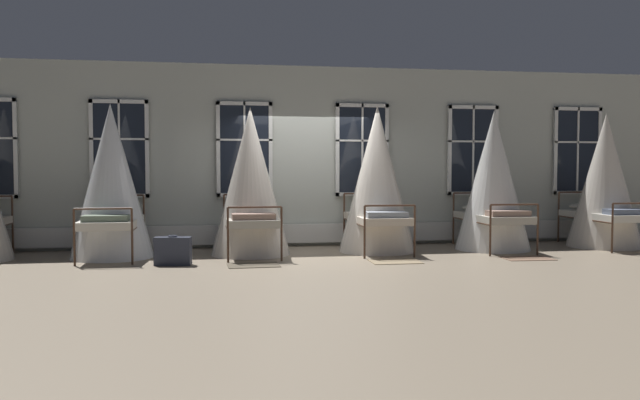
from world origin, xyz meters
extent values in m
plane|color=gray|center=(0.00, 0.00, 0.00)|extent=(32.19, 32.19, 0.00)
cube|color=#B2B7AD|center=(0.00, 1.23, 1.74)|extent=(17.09, 0.10, 3.47)
cube|color=silver|center=(-5.22, 1.12, 1.86)|extent=(0.07, 0.06, 1.80)
cube|color=black|center=(-3.43, 1.12, 1.86)|extent=(1.06, 0.02, 1.80)
cube|color=silver|center=(-3.43, 1.12, 1.00)|extent=(1.06, 0.06, 0.07)
cube|color=silver|center=(-3.43, 1.12, 2.73)|extent=(1.06, 0.06, 0.07)
cube|color=silver|center=(-3.92, 1.12, 1.86)|extent=(0.07, 0.06, 1.80)
cube|color=silver|center=(-2.93, 1.12, 1.86)|extent=(0.07, 0.06, 1.80)
cube|color=silver|center=(-3.43, 1.12, 1.86)|extent=(0.04, 0.06, 1.80)
cube|color=silver|center=(-3.43, 1.12, 2.04)|extent=(1.06, 0.06, 0.04)
cube|color=black|center=(-1.14, 1.12, 1.86)|extent=(1.06, 0.02, 1.80)
cube|color=silver|center=(-1.14, 1.12, 1.00)|extent=(1.06, 0.06, 0.07)
cube|color=silver|center=(-1.14, 1.12, 2.73)|extent=(1.06, 0.06, 0.07)
cube|color=silver|center=(-1.64, 1.12, 1.86)|extent=(0.07, 0.06, 1.80)
cube|color=silver|center=(-0.65, 1.12, 1.86)|extent=(0.07, 0.06, 1.80)
cube|color=silver|center=(-1.14, 1.12, 1.86)|extent=(0.04, 0.06, 1.80)
cube|color=silver|center=(-1.14, 1.12, 2.04)|extent=(1.06, 0.06, 0.04)
cube|color=black|center=(1.14, 1.12, 1.86)|extent=(1.06, 0.02, 1.80)
cube|color=silver|center=(1.14, 1.12, 1.00)|extent=(1.06, 0.06, 0.07)
cube|color=silver|center=(1.14, 1.12, 2.73)|extent=(1.06, 0.06, 0.07)
cube|color=silver|center=(0.65, 1.12, 1.86)|extent=(0.07, 0.06, 1.80)
cube|color=silver|center=(1.64, 1.12, 1.86)|extent=(0.07, 0.06, 1.80)
cube|color=silver|center=(1.14, 1.12, 1.86)|extent=(0.04, 0.06, 1.80)
cube|color=silver|center=(1.14, 1.12, 2.04)|extent=(1.06, 0.06, 0.04)
cube|color=black|center=(3.43, 1.12, 1.86)|extent=(1.06, 0.02, 1.80)
cube|color=silver|center=(3.43, 1.12, 1.00)|extent=(1.06, 0.06, 0.07)
cube|color=silver|center=(3.43, 1.12, 2.73)|extent=(1.06, 0.06, 0.07)
cube|color=silver|center=(2.93, 1.12, 1.86)|extent=(0.07, 0.06, 1.80)
cube|color=silver|center=(3.92, 1.12, 1.86)|extent=(0.07, 0.06, 1.80)
cube|color=silver|center=(3.43, 1.12, 1.86)|extent=(0.04, 0.06, 1.80)
cube|color=silver|center=(3.43, 1.12, 2.04)|extent=(1.06, 0.06, 0.04)
cube|color=black|center=(5.71, 1.12, 1.86)|extent=(1.06, 0.02, 1.80)
cube|color=silver|center=(5.71, 1.12, 1.00)|extent=(1.06, 0.06, 0.07)
cube|color=silver|center=(5.71, 1.12, 2.73)|extent=(1.06, 0.06, 0.07)
cube|color=silver|center=(5.22, 1.12, 1.86)|extent=(0.07, 0.06, 1.80)
cube|color=silver|center=(6.21, 1.12, 1.86)|extent=(0.07, 0.06, 1.80)
cube|color=silver|center=(5.71, 1.12, 1.86)|extent=(0.04, 0.06, 1.80)
cube|color=silver|center=(5.71, 1.12, 2.04)|extent=(1.06, 0.06, 0.04)
cube|color=silver|center=(0.00, 1.10, 0.25)|extent=(12.03, 0.10, 0.36)
cylinder|color=#4C3323|center=(-5.27, 1.00, 0.51)|extent=(0.04, 0.04, 1.01)
cylinder|color=#4C3323|center=(-3.86, 1.00, 0.51)|extent=(0.04, 0.04, 1.01)
cylinder|color=#4C3323|center=(-3.00, 1.00, 0.51)|extent=(0.04, 0.04, 1.01)
cylinder|color=#4C3323|center=(-3.87, -0.81, 0.44)|extent=(0.04, 0.04, 0.88)
cylinder|color=#4C3323|center=(-3.01, -0.82, 0.44)|extent=(0.04, 0.04, 0.88)
cylinder|color=#4C3323|center=(-3.87, 0.09, 0.53)|extent=(0.04, 1.82, 0.03)
cylinder|color=#4C3323|center=(-3.00, 0.09, 0.53)|extent=(0.04, 1.82, 0.03)
cylinder|color=#4C3323|center=(-3.43, 1.00, 1.01)|extent=(0.86, 0.04, 0.03)
cylinder|color=#4C3323|center=(-3.44, -0.82, 0.88)|extent=(0.86, 0.04, 0.03)
cube|color=silver|center=(-3.43, 0.09, 0.60)|extent=(0.89, 1.84, 0.13)
ellipsoid|color=#B7B2A3|center=(-3.43, 0.76, 0.73)|extent=(0.66, 0.40, 0.14)
cube|color=slate|center=(-3.44, -0.56, 0.71)|extent=(0.71, 0.36, 0.10)
cone|color=white|center=(-3.43, 0.09, 1.30)|extent=(1.38, 1.38, 2.60)
cylinder|color=#4C3323|center=(-1.54, 0.98, 0.51)|extent=(0.04, 0.04, 1.01)
cylinder|color=#4C3323|center=(-0.68, 0.99, 0.51)|extent=(0.04, 0.04, 1.01)
cylinder|color=#4C3323|center=(-1.52, -0.83, 0.44)|extent=(0.04, 0.04, 0.88)
cylinder|color=#4C3323|center=(-0.66, -0.83, 0.44)|extent=(0.04, 0.04, 0.88)
cylinder|color=#4C3323|center=(-1.53, 0.07, 0.53)|extent=(0.05, 1.82, 0.03)
cylinder|color=#4C3323|center=(-0.67, 0.08, 0.53)|extent=(0.05, 1.82, 0.03)
cylinder|color=#4C3323|center=(-1.11, 0.99, 1.01)|extent=(0.86, 0.04, 0.03)
cylinder|color=#4C3323|center=(-1.09, -0.83, 0.88)|extent=(0.86, 0.04, 0.03)
cube|color=#B7B2A3|center=(-1.10, 0.08, 0.60)|extent=(0.90, 1.85, 0.13)
ellipsoid|color=silver|center=(-1.11, 0.75, 0.73)|extent=(0.66, 0.41, 0.14)
cube|color=gray|center=(-1.09, -0.57, 0.71)|extent=(0.71, 0.37, 0.10)
cone|color=silver|center=(-1.10, 0.08, 1.28)|extent=(1.38, 1.38, 2.57)
cylinder|color=#4C3323|center=(0.77, 1.05, 0.51)|extent=(0.04, 0.04, 1.01)
cylinder|color=#4C3323|center=(1.63, 1.03, 0.51)|extent=(0.04, 0.04, 1.01)
cylinder|color=#4C3323|center=(0.74, -0.77, 0.44)|extent=(0.04, 0.04, 0.88)
cylinder|color=#4C3323|center=(1.60, -0.78, 0.44)|extent=(0.04, 0.04, 0.88)
cylinder|color=#4C3323|center=(0.76, 0.14, 0.53)|extent=(0.06, 1.82, 0.03)
cylinder|color=#4C3323|center=(1.62, 0.13, 0.53)|extent=(0.06, 1.82, 0.03)
cylinder|color=#4C3323|center=(1.20, 1.04, 1.01)|extent=(0.86, 0.05, 0.03)
cylinder|color=#4C3323|center=(1.17, -0.78, 0.88)|extent=(0.86, 0.05, 0.03)
cube|color=beige|center=(1.19, 0.13, 0.60)|extent=(0.91, 1.85, 0.13)
ellipsoid|color=#B7B2A3|center=(1.20, 0.80, 0.73)|extent=(0.67, 0.41, 0.14)
cube|color=#8C939E|center=(1.18, -0.52, 0.71)|extent=(0.71, 0.37, 0.10)
cone|color=silver|center=(1.19, 0.13, 1.32)|extent=(1.38, 1.38, 2.64)
cylinder|color=#4C3323|center=(2.98, 0.98, 0.51)|extent=(0.04, 0.04, 1.01)
cylinder|color=#4C3323|center=(3.84, 0.96, 0.51)|extent=(0.04, 0.04, 1.01)
cylinder|color=#4C3323|center=(2.93, -0.84, 0.44)|extent=(0.04, 0.04, 0.88)
cylinder|color=#4C3323|center=(3.80, -0.86, 0.44)|extent=(0.04, 0.04, 0.88)
cylinder|color=#4C3323|center=(2.96, 0.07, 0.53)|extent=(0.07, 1.82, 0.03)
cylinder|color=#4C3323|center=(3.82, 0.05, 0.53)|extent=(0.07, 1.82, 0.03)
cylinder|color=#4C3323|center=(3.41, 0.97, 1.01)|extent=(0.86, 0.05, 0.03)
cylinder|color=#4C3323|center=(3.37, -0.85, 0.88)|extent=(0.86, 0.05, 0.03)
cube|color=#B7B2A3|center=(3.39, 0.06, 0.60)|extent=(0.92, 1.86, 0.13)
ellipsoid|color=#B7B2A3|center=(3.40, 0.73, 0.73)|extent=(0.67, 0.41, 0.14)
cube|color=gray|center=(3.37, -0.59, 0.71)|extent=(0.72, 0.38, 0.10)
cone|color=white|center=(3.39, 0.06, 1.29)|extent=(1.38, 1.38, 2.58)
cylinder|color=#4C3323|center=(5.24, 0.98, 0.51)|extent=(0.04, 0.04, 1.01)
cylinder|color=#4C3323|center=(6.10, 0.98, 0.51)|extent=(0.04, 0.04, 1.01)
cylinder|color=#4C3323|center=(5.23, -0.84, 0.44)|extent=(0.04, 0.04, 0.88)
cylinder|color=#4C3323|center=(5.24, 0.07, 0.53)|extent=(0.04, 1.82, 0.03)
cylinder|color=#4C3323|center=(6.10, 0.07, 0.53)|extent=(0.04, 1.82, 0.03)
cylinder|color=#4C3323|center=(5.67, 0.98, 1.01)|extent=(0.86, 0.03, 0.03)
cylinder|color=#4C3323|center=(5.67, -0.84, 0.88)|extent=(0.86, 0.03, 0.03)
cube|color=silver|center=(5.67, 0.07, 0.60)|extent=(0.89, 1.84, 0.13)
ellipsoid|color=#B7B2A3|center=(5.67, 0.74, 0.73)|extent=(0.66, 0.40, 0.14)
cube|color=slate|center=(5.67, -0.58, 0.71)|extent=(0.71, 0.36, 0.10)
cone|color=silver|center=(5.67, 0.07, 1.28)|extent=(1.38, 1.38, 2.56)
cube|color=brown|center=(-1.14, -1.21, 0.01)|extent=(0.82, 0.59, 0.01)
cube|color=#8E7A5B|center=(1.14, -1.21, 0.01)|extent=(0.81, 0.57, 0.01)
cube|color=brown|center=(3.43, -1.21, 0.01)|extent=(0.83, 0.60, 0.01)
cube|color=#2D3342|center=(-2.38, -0.97, 0.22)|extent=(0.59, 0.29, 0.44)
cube|color=tan|center=(-2.36, -0.86, 0.22)|extent=(0.50, 0.10, 0.03)
torus|color=#2D3342|center=(-2.38, -0.97, 0.46)|extent=(0.17, 0.17, 0.02)
camera|label=1|loc=(-1.82, -11.36, 1.53)|focal=36.76mm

